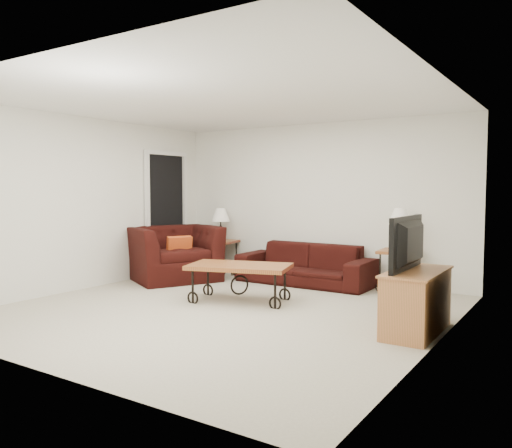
{
  "coord_description": "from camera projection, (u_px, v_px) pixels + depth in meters",
  "views": [
    {
      "loc": [
        3.65,
        -4.94,
        1.47
      ],
      "look_at": [
        0.0,
        0.7,
        1.0
      ],
      "focal_mm": 35.98,
      "sensor_mm": 36.0,
      "label": 1
    }
  ],
  "objects": [
    {
      "name": "photo_frame_left",
      "position": [
        209.0,
        238.0,
        8.9
      ],
      "size": [
        0.11,
        0.05,
        0.09
      ],
      "primitive_type": "cube",
      "rotation": [
        0.0,
        0.0,
        0.3
      ],
      "color": "black",
      "rests_on": "side_table_left"
    },
    {
      "name": "ceiling",
      "position": [
        224.0,
        101.0,
        6.04
      ],
      "size": [
        5.0,
        5.0,
        0.0
      ],
      "primitive_type": "plane",
      "color": "white",
      "rests_on": "wall_back"
    },
    {
      "name": "television",
      "position": [
        416.0,
        243.0,
        5.17
      ],
      "size": [
        0.13,
        0.95,
        0.55
      ],
      "primitive_type": "imported",
      "rotation": [
        0.0,
        0.0,
        -1.57
      ],
      "color": "black",
      "rests_on": "tv_stand"
    },
    {
      "name": "wall_back",
      "position": [
        317.0,
        202.0,
        8.22
      ],
      "size": [
        5.0,
        0.02,
        2.5
      ],
      "primitive_type": "cube",
      "color": "white",
      "rests_on": "ground"
    },
    {
      "name": "ground",
      "position": [
        225.0,
        309.0,
        6.22
      ],
      "size": [
        5.0,
        5.0,
        0.0
      ],
      "primitive_type": "plane",
      "color": "beige",
      "rests_on": "ground"
    },
    {
      "name": "photo_frame_right",
      "position": [
        407.0,
        249.0,
        7.02
      ],
      "size": [
        0.12,
        0.03,
        0.1
      ],
      "primitive_type": "cube",
      "rotation": [
        0.0,
        0.0,
        -0.14
      ],
      "color": "black",
      "rests_on": "side_table_right"
    },
    {
      "name": "wall_front",
      "position": [
        36.0,
        216.0,
        4.04
      ],
      "size": [
        5.0,
        0.02,
        2.5
      ],
      "primitive_type": "cube",
      "color": "white",
      "rests_on": "ground"
    },
    {
      "name": "throw_pillow",
      "position": [
        179.0,
        249.0,
        8.07
      ],
      "size": [
        0.27,
        0.39,
        0.39
      ],
      "primitive_type": "cube",
      "rotation": [
        0.0,
        0.0,
        1.08
      ],
      "color": "#CC561A",
      "rests_on": "armchair"
    },
    {
      "name": "tv_stand",
      "position": [
        416.0,
        302.0,
        5.2
      ],
      "size": [
        0.44,
        1.06,
        0.64
      ],
      "primitive_type": "cube",
      "color": "#C17247",
      "rests_on": "ground"
    },
    {
      "name": "lamp_left",
      "position": [
        221.0,
        224.0,
        8.93
      ],
      "size": [
        0.35,
        0.35,
        0.56
      ],
      "primitive_type": null,
      "rotation": [
        0.0,
        0.0,
        0.13
      ],
      "color": "black",
      "rests_on": "side_table_left"
    },
    {
      "name": "sofa",
      "position": [
        305.0,
        264.0,
        7.87
      ],
      "size": [
        2.09,
        0.82,
        0.61
      ],
      "primitive_type": "imported",
      "color": "black",
      "rests_on": "ground"
    },
    {
      "name": "doorway",
      "position": [
        166.0,
        214.0,
        8.87
      ],
      "size": [
        0.08,
        0.94,
        2.04
      ],
      "primitive_type": "cube",
      "color": "black",
      "rests_on": "ground"
    },
    {
      "name": "lamp_right",
      "position": [
        400.0,
        229.0,
        7.21
      ],
      "size": [
        0.36,
        0.36,
        0.59
      ],
      "primitive_type": null,
      "rotation": [
        0.0,
        0.0,
        0.07
      ],
      "color": "black",
      "rests_on": "side_table_right"
    },
    {
      "name": "side_table_right",
      "position": [
        399.0,
        271.0,
        7.25
      ],
      "size": [
        0.58,
        0.58,
        0.59
      ],
      "primitive_type": "cube",
      "rotation": [
        0.0,
        0.0,
        0.07
      ],
      "color": "#986426",
      "rests_on": "ground"
    },
    {
      "name": "wall_right",
      "position": [
        440.0,
        212.0,
        4.77
      ],
      "size": [
        0.02,
        5.0,
        2.5
      ],
      "primitive_type": "cube",
      "color": "white",
      "rests_on": "ground"
    },
    {
      "name": "side_table_left",
      "position": [
        221.0,
        256.0,
        8.96
      ],
      "size": [
        0.57,
        0.57,
        0.56
      ],
      "primitive_type": "cube",
      "rotation": [
        0.0,
        0.0,
        0.13
      ],
      "color": "#986426",
      "rests_on": "ground"
    },
    {
      "name": "backpack",
      "position": [
        350.0,
        277.0,
        7.24
      ],
      "size": [
        0.39,
        0.33,
        0.44
      ],
      "primitive_type": "ellipsoid",
      "rotation": [
        0.0,
        0.0,
        -0.25
      ],
      "color": "black",
      "rests_on": "ground"
    },
    {
      "name": "wall_left",
      "position": [
        87.0,
        203.0,
        7.49
      ],
      "size": [
        0.02,
        5.0,
        2.5
      ],
      "primitive_type": "cube",
      "color": "white",
      "rests_on": "ground"
    },
    {
      "name": "armchair",
      "position": [
        174.0,
        253.0,
        8.2
      ],
      "size": [
        1.64,
        1.71,
        0.86
      ],
      "primitive_type": "imported",
      "rotation": [
        0.0,
        0.0,
        1.08
      ],
      "color": "black",
      "rests_on": "ground"
    },
    {
      "name": "coffee_table",
      "position": [
        239.0,
        283.0,
        6.65
      ],
      "size": [
        1.44,
        1.04,
        0.48
      ],
      "primitive_type": "cube",
      "rotation": [
        0.0,
        0.0,
        0.29
      ],
      "color": "#986426",
      "rests_on": "ground"
    }
  ]
}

